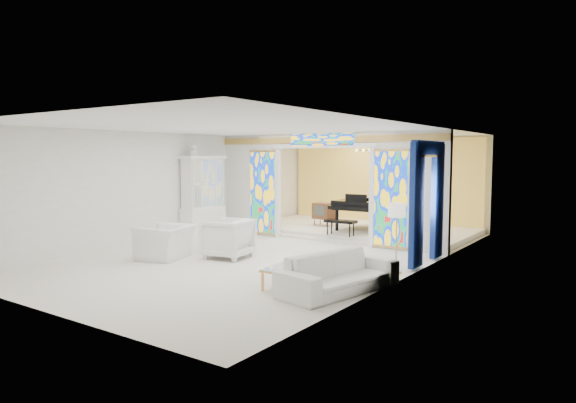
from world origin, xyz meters
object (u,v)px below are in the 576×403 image
Objects in this scene: sofa at (339,273)px; coffee_table at (297,264)px; china_cabinet at (203,198)px; grand_piano at (369,205)px; tv_console at (323,211)px; armchair_left at (165,242)px; armchair_right at (228,238)px.

sofa is 1.33× the size of coffee_table.
china_cabinet reaches higher than grand_piano.
armchair_left is at bearing -91.72° from tv_console.
coffee_table is at bearing -77.18° from grand_piano.
china_cabinet is 3.15m from armchair_left.
china_cabinet is 1.55× the size of coffee_table.
armchair_left is 0.50× the size of sofa.
china_cabinet is 3.85m from tv_console.
armchair_left is at bearing 98.51° from sofa.
armchair_right is 5.20m from grand_piano.
sofa is at bearing -26.16° from china_cabinet.
grand_piano reaches higher than coffee_table.
armchair_right reaches higher than sofa.
tv_console is (-1.54, -0.10, -0.27)m from grand_piano.
armchair_right is 4.96m from tv_console.
armchair_left reaches higher than sofa.
sofa is (4.76, -0.32, -0.04)m from armchair_left.
sofa is 0.97m from coffee_table.
armchair_right reaches higher than tv_console.
china_cabinet is at bearing 150.78° from coffee_table.
tv_console reaches higher than sofa.
china_cabinet is 6.02m from coffee_table.
coffee_table is 6.73m from tv_console.
sofa reaches higher than coffee_table.
grand_piano is at bearing 40.57° from china_cabinet.
armchair_right is at bearing 84.07° from sofa.
armchair_right reaches higher than coffee_table.
sofa is at bearing 62.09° from armchair_right.
armchair_right is 0.58× the size of coffee_table.
grand_piano is (-2.42, 6.24, 0.58)m from sofa.
china_cabinet is at bearing -119.28° from tv_console.
armchair_right is at bearing -103.85° from grand_piano.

